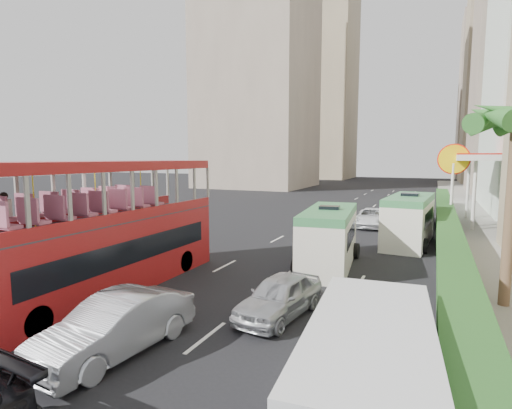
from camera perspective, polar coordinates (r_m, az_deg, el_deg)
The scene contains 18 objects.
ground_plane at distance 13.73m, azimuth -1.17°, elevation -15.52°, with size 200.00×200.00×0.00m, color black.
double_decker_bus at distance 16.43m, azimuth -20.49°, elevation -3.05°, with size 2.50×11.00×5.06m, color maroon.
car_silver_lane_a at distance 11.96m, azimuth -19.23°, elevation -19.42°, with size 1.63×4.68×1.54m, color #ADAFB3.
car_silver_lane_b at distance 13.69m, azimuth 3.38°, elevation -15.61°, with size 1.60×3.98×1.36m, color #ADAFB3.
van_asset at distance 31.60m, azimuth 16.17°, elevation -3.03°, with size 2.26×4.91×1.36m, color silver.
minibus_near at distance 19.43m, azimuth 10.36°, elevation -4.72°, with size 2.08×6.25×2.77m, color silver.
minibus_far at distance 25.75m, azimuth 21.01°, elevation -2.09°, with size 2.20×6.60×2.93m, color silver.
panel_van_near at distance 8.29m, azimuth 15.86°, elevation -23.18°, with size 2.19×5.48×2.19m, color silver.
panel_van_far at distance 33.22m, azimuth 21.78°, elevation -0.98°, with size 2.07×5.18×2.07m, color silver.
sidewalk at distance 37.01m, azimuth 29.44°, elevation -2.10°, with size 6.00×120.00×0.18m, color #99968C.
kerb_wall at distance 25.89m, azimuth 25.50°, elevation -4.00°, with size 0.30×44.00×1.00m, color silver.
hedge at distance 25.76m, azimuth 25.60°, elevation -2.14°, with size 1.10×44.00×0.70m, color #2D6626.
palm_tree at distance 15.77m, azimuth 32.56°, elevation -0.96°, with size 0.36×0.36×6.40m, color brown.
shell_station at distance 34.87m, azimuth 31.62°, elevation 1.68°, with size 6.50×8.00×5.50m, color silver.
tower_far_a at distance 95.68m, azimuth 32.03°, elevation 15.81°, with size 14.00×14.00×44.00m, color tan.
tower_far_b at distance 117.00m, azimuth 30.49°, elevation 13.05°, with size 14.00×14.00×40.00m, color #A29180.
tower_left_a at distance 75.63m, azimuth 0.29°, elevation 22.66°, with size 18.00×18.00×52.00m, color #A29180.
tower_left_b at distance 106.63m, azimuth 9.28°, elevation 16.22°, with size 16.00×16.00×46.00m, color tan.
Camera 1 is at (5.45, -11.48, 5.19)m, focal length 28.00 mm.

